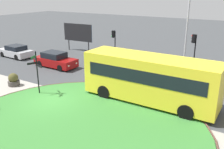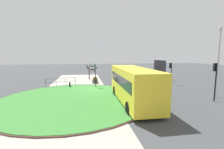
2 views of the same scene
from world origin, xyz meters
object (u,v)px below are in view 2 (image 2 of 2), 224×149
object	(u,v)px
street_tree_bare	(89,71)
lamppost_tall	(218,60)
bollard_foreground	(70,85)
billboard_left	(160,66)
bus_yellow	(133,84)
planter_near_signpost	(95,80)
car_far_lane	(123,73)
signpost_directional	(95,73)
car_near_lane	(129,77)
traffic_light_far	(171,69)
traffic_light_near	(215,73)

from	to	relation	value
street_tree_bare	lamppost_tall	bearing A→B (deg)	41.53
bollard_foreground	billboard_left	bearing A→B (deg)	110.04
bus_yellow	lamppost_tall	distance (m)	9.48
planter_near_signpost	car_far_lane	bearing A→B (deg)	140.35
signpost_directional	billboard_left	xyz separation A→B (m)	(-6.41, 12.80, 0.35)
car_near_lane	lamppost_tall	world-z (taller)	lamppost_tall
signpost_directional	street_tree_bare	size ratio (longest dim) A/B	1.16
lamppost_tall	billboard_left	world-z (taller)	lamppost_tall
planter_near_signpost	street_tree_bare	xyz separation A→B (m)	(-4.13, -0.87, 1.00)
bus_yellow	street_tree_bare	world-z (taller)	bus_yellow
car_near_lane	lamppost_tall	distance (m)	13.37
bus_yellow	billboard_left	xyz separation A→B (m)	(-13.99, 9.72, 0.59)
bus_yellow	car_near_lane	distance (m)	11.96
traffic_light_far	traffic_light_near	bearing A→B (deg)	162.98
billboard_left	traffic_light_far	bearing A→B (deg)	-15.00
bollard_foreground	lamppost_tall	world-z (taller)	lamppost_tall
car_near_lane	street_tree_bare	distance (m)	7.45
bollard_foreground	traffic_light_near	world-z (taller)	traffic_light_near
car_near_lane	planter_near_signpost	world-z (taller)	car_near_lane
car_near_lane	signpost_directional	bearing A→B (deg)	-55.30
signpost_directional	traffic_light_near	world-z (taller)	traffic_light_near
car_far_lane	signpost_directional	bearing A→B (deg)	151.31
traffic_light_near	planter_near_signpost	xyz separation A→B (m)	(-11.60, -10.82, -2.24)
bus_yellow	traffic_light_far	distance (m)	11.63
car_far_lane	traffic_light_near	bearing A→B (deg)	-164.21
lamppost_tall	planter_near_signpost	distance (m)	16.38
traffic_light_near	billboard_left	xyz separation A→B (m)	(-14.88, 1.75, -0.37)
traffic_light_far	billboard_left	world-z (taller)	billboard_left
bollard_foreground	lamppost_tall	bearing A→B (deg)	63.55
car_far_lane	traffic_light_near	distance (m)	19.85
signpost_directional	planter_near_signpost	xyz separation A→B (m)	(-3.13, 0.22, -1.51)
bollard_foreground	traffic_light_near	distance (m)	17.20
traffic_light_far	billboard_left	size ratio (longest dim) A/B	0.78
traffic_light_near	billboard_left	size ratio (longest dim) A/B	0.88
traffic_light_near	bollard_foreground	bearing A→B (deg)	64.57
bus_yellow	car_far_lane	bearing A→B (deg)	-9.88
traffic_light_far	lamppost_tall	world-z (taller)	lamppost_tall
signpost_directional	planter_near_signpost	bearing A→B (deg)	175.96
traffic_light_near	car_near_lane	bearing A→B (deg)	28.35
signpost_directional	billboard_left	size ratio (longest dim) A/B	0.79
traffic_light_near	traffic_light_far	distance (m)	8.85
bus_yellow	car_far_lane	world-z (taller)	bus_yellow
car_far_lane	street_tree_bare	world-z (taller)	street_tree_bare
signpost_directional	planter_near_signpost	world-z (taller)	signpost_directional
bus_yellow	car_far_lane	distance (m)	18.70
billboard_left	street_tree_bare	bearing A→B (deg)	-97.02
billboard_left	planter_near_signpost	world-z (taller)	billboard_left
bollard_foreground	car_near_lane	xyz separation A→B (m)	(-3.49, 9.45, 0.32)
bus_yellow	traffic_light_near	world-z (taller)	traffic_light_near
bollard_foreground	car_far_lane	distance (m)	14.34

